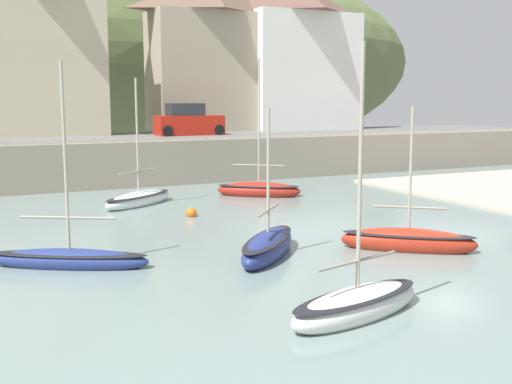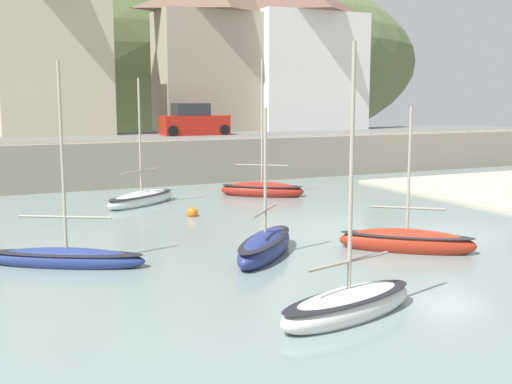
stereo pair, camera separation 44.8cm
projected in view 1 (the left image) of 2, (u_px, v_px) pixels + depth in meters
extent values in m
cube|color=gray|center=(449.00, 235.00, 21.63)|extent=(48.00, 40.00, 0.06)
cube|color=gray|center=(243.00, 158.00, 36.60)|extent=(48.00, 2.40, 2.40)
cube|color=#606060|center=(219.00, 135.00, 39.73)|extent=(48.00, 9.00, 0.10)
ellipsoid|color=#5F7142|center=(87.00, 58.00, 68.92)|extent=(80.00, 44.00, 25.82)
cube|color=beige|center=(45.00, 63.00, 38.90)|extent=(6.55, 5.84, 8.85)
cube|color=tan|center=(208.00, 72.00, 43.60)|extent=(7.95, 4.04, 8.04)
cube|color=white|center=(295.00, 72.00, 46.55)|extent=(8.15, 5.62, 8.30)
cube|color=#A28274|center=(275.00, 59.00, 50.12)|extent=(2.80, 2.80, 10.65)
ellipsoid|color=maroon|center=(259.00, 191.00, 30.26)|extent=(4.04, 3.45, 0.87)
ellipsoid|color=black|center=(259.00, 186.00, 30.22)|extent=(3.96, 3.39, 0.12)
cylinder|color=#B2A893|center=(259.00, 121.00, 29.77)|extent=(0.09, 0.09, 5.80)
cylinder|color=gray|center=(259.00, 165.00, 30.08)|extent=(2.09, 1.56, 0.07)
ellipsoid|color=white|center=(139.00, 200.00, 27.62)|extent=(4.01, 3.27, 0.77)
ellipsoid|color=black|center=(139.00, 195.00, 27.59)|extent=(3.93, 3.21, 0.12)
cylinder|color=#B2A893|center=(137.00, 135.00, 27.20)|extent=(0.09, 0.09, 4.91)
cylinder|color=gray|center=(138.00, 171.00, 27.43)|extent=(2.06, 1.47, 0.07)
ellipsoid|color=navy|center=(70.00, 260.00, 17.46)|extent=(4.34, 3.06, 0.67)
ellipsoid|color=black|center=(69.00, 254.00, 17.43)|extent=(4.25, 3.00, 0.12)
cylinder|color=#B2A893|center=(65.00, 157.00, 17.03)|extent=(0.09, 0.09, 5.13)
cylinder|color=gray|center=(68.00, 218.00, 17.28)|extent=(2.34, 1.41, 0.07)
ellipsoid|color=navy|center=(268.00, 247.00, 18.66)|extent=(3.57, 3.82, 0.95)
ellipsoid|color=black|center=(268.00, 239.00, 18.62)|extent=(3.50, 3.74, 0.12)
cylinder|color=#B2A893|center=(268.00, 171.00, 18.32)|extent=(0.09, 0.09, 3.64)
cylinder|color=gray|center=(268.00, 210.00, 18.49)|extent=(1.57, 1.74, 0.07)
ellipsoid|color=white|center=(357.00, 306.00, 13.48)|extent=(3.95, 2.04, 0.82)
ellipsoid|color=black|center=(357.00, 296.00, 13.45)|extent=(3.87, 2.00, 0.12)
cylinder|color=#B2A893|center=(360.00, 168.00, 13.04)|extent=(0.09, 0.09, 5.15)
cylinder|color=gray|center=(358.00, 261.00, 13.34)|extent=(2.40, 0.70, 0.07)
ellipsoid|color=#A72A18|center=(408.00, 242.00, 19.39)|extent=(3.84, 3.39, 0.89)
ellipsoid|color=black|center=(408.00, 235.00, 19.36)|extent=(3.76, 3.33, 0.12)
cylinder|color=#B2A893|center=(411.00, 168.00, 19.05)|extent=(0.09, 0.09, 3.72)
cylinder|color=gray|center=(409.00, 207.00, 19.23)|extent=(1.75, 1.45, 0.07)
cube|color=red|center=(189.00, 125.00, 38.78)|extent=(4.12, 1.76, 1.20)
cube|color=#282D33|center=(185.00, 110.00, 38.53)|extent=(2.12, 1.53, 0.80)
cylinder|color=black|center=(209.00, 129.00, 40.24)|extent=(0.64, 0.22, 0.64)
cylinder|color=black|center=(219.00, 130.00, 38.82)|extent=(0.64, 0.22, 0.64)
cylinder|color=black|center=(160.00, 130.00, 38.82)|extent=(0.64, 0.22, 0.64)
cylinder|color=black|center=(168.00, 131.00, 37.40)|extent=(0.64, 0.22, 0.64)
sphere|color=orange|center=(191.00, 213.00, 24.95)|extent=(0.45, 0.45, 0.45)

